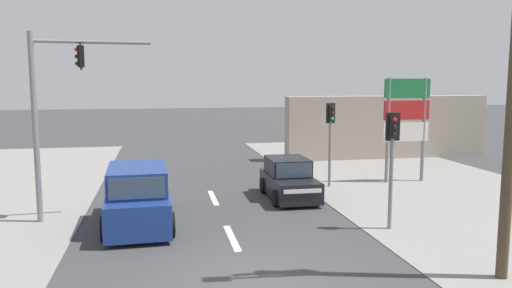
{
  "coord_description": "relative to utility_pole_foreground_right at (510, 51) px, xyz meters",
  "views": [
    {
      "loc": [
        -1.98,
        -10.78,
        4.52
      ],
      "look_at": [
        0.9,
        4.0,
        2.58
      ],
      "focal_mm": 35.0,
      "sensor_mm": 36.0,
      "label": 1
    }
  ],
  "objects": [
    {
      "name": "ground_plane",
      "position": [
        -5.5,
        1.1,
        -5.14
      ],
      "size": [
        140.0,
        140.0,
        0.0
      ],
      "primitive_type": "plane",
      "color": "#3A3A3D"
    },
    {
      "name": "lane_dash_mid",
      "position": [
        -5.5,
        4.1,
        -5.13
      ],
      "size": [
        0.2,
        2.4,
        0.01
      ],
      "primitive_type": "cube",
      "color": "silver",
      "rests_on": "ground"
    },
    {
      "name": "lane_dash_far",
      "position": [
        -5.5,
        9.1,
        -5.13
      ],
      "size": [
        0.2,
        2.4,
        0.01
      ],
      "primitive_type": "cube",
      "color": "silver",
      "rests_on": "ground"
    },
    {
      "name": "utility_pole_foreground_right",
      "position": [
        0.0,
        0.0,
        0.0
      ],
      "size": [
        3.78,
        0.47,
        9.55
      ],
      "color": "#4C3D2B",
      "rests_on": "ground"
    },
    {
      "name": "traffic_signal_mast",
      "position": [
        -10.75,
        6.9,
        -1.3
      ],
      "size": [
        3.68,
        0.44,
        6.0
      ],
      "color": "slate",
      "rests_on": "ground"
    },
    {
      "name": "pedestal_signal_right_kerb",
      "position": [
        -0.67,
        4.0,
        -2.72
      ],
      "size": [
        0.44,
        0.29,
        3.56
      ],
      "color": "slate",
      "rests_on": "ground"
    },
    {
      "name": "pedestal_signal_far_median",
      "position": [
        -0.43,
        10.16,
        -2.72
      ],
      "size": [
        0.43,
        0.31,
        3.56
      ],
      "color": "slate",
      "rests_on": "ground"
    },
    {
      "name": "shopping_plaza_sign",
      "position": [
        3.19,
        10.51,
        -2.15
      ],
      "size": [
        2.1,
        0.16,
        4.6
      ],
      "color": "slate",
      "rests_on": "ground"
    },
    {
      "name": "shopfront_wall_far",
      "position": [
        5.5,
        17.1,
        -3.34
      ],
      "size": [
        12.0,
        1.0,
        3.6
      ],
      "primitive_type": "cube",
      "color": "#A39384",
      "rests_on": "ground"
    },
    {
      "name": "suv_oncoming_mid",
      "position": [
        -8.19,
        5.86,
        -4.25
      ],
      "size": [
        2.18,
        4.6,
        1.9
      ],
      "color": "navy",
      "rests_on": "ground"
    },
    {
      "name": "hatchback_crossing_left",
      "position": [
        -2.64,
        8.55,
        -4.43
      ],
      "size": [
        1.79,
        3.64,
        1.53
      ],
      "color": "black",
      "rests_on": "ground"
    }
  ]
}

